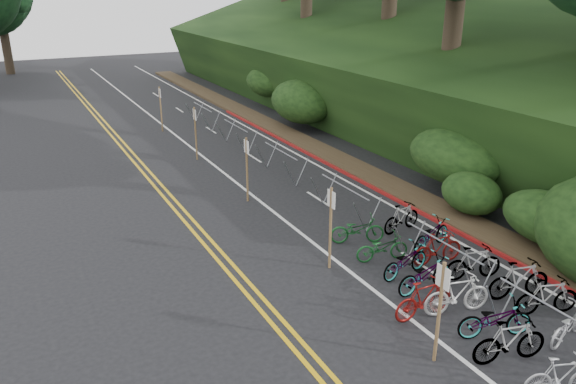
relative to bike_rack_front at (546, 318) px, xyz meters
name	(u,v)px	position (x,y,z in m)	size (l,w,h in m)	color
ground	(426,373)	(-2.79, 0.58, -0.87)	(120.00, 120.00, 0.00)	black
road_markings	(258,209)	(-2.15, 10.68, -0.87)	(7.47, 80.00, 0.01)	gold
red_curb	(346,173)	(2.91, 12.58, -0.82)	(0.25, 28.00, 0.10)	maroon
embankment	(387,79)	(10.17, 19.62, 1.70)	(14.30, 48.14, 9.11)	black
bike_rack_front	(546,318)	(0.00, 0.00, 0.00)	(1.17, 2.67, 1.22)	gray
bike_racks_rest	(281,157)	(0.21, 13.58, -0.02)	(1.14, 23.00, 1.17)	gray
signpost_near	(440,306)	(-2.35, 0.84, 0.52)	(0.08, 0.40, 2.42)	brown
signposts_rest	(218,146)	(-2.19, 14.58, 0.56)	(0.08, 18.40, 2.50)	brown
bike_front	(424,299)	(-1.46, 2.30, -0.35)	(1.73, 0.49, 1.04)	maroon
bike_valet	(480,287)	(0.24, 2.12, -0.38)	(3.27, 10.93, 1.09)	#144C1E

